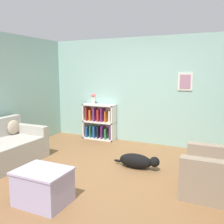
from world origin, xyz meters
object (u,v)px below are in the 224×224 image
at_px(dog, 138,161).
at_px(bookshelf, 100,123).
at_px(coffee_table, 43,186).
at_px(vase, 93,98).

bearing_deg(dog, bookshelf, 136.40).
relative_size(coffee_table, vase, 2.46).
relative_size(coffee_table, dog, 0.77).
xyz_separation_m(coffee_table, vase, (-1.00, 3.21, 0.84)).
relative_size(bookshelf, vase, 3.25).
bearing_deg(vase, coffee_table, -72.67).
height_order(coffee_table, dog, coffee_table).
bearing_deg(vase, bookshelf, 5.68).
bearing_deg(bookshelf, coffee_table, -75.56).
distance_m(bookshelf, vase, 0.67).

